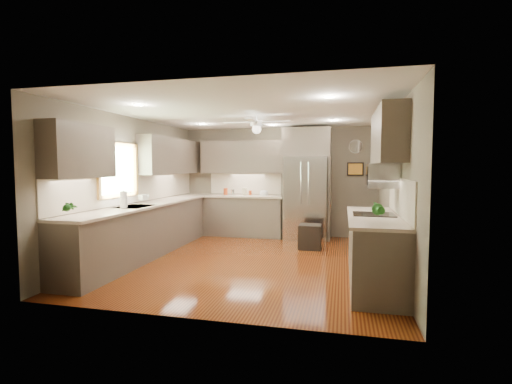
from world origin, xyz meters
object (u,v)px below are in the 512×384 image
at_px(canister_a, 226,191).
at_px(bowl, 264,194).
at_px(potted_plant_left, 67,207).
at_px(paper_towel, 124,200).
at_px(canister_c, 245,191).
at_px(canister_b, 233,192).
at_px(canister_d, 250,193).
at_px(soap_bottle, 144,197).
at_px(potted_plant_right, 378,209).
at_px(stool, 310,237).
at_px(refrigerator, 306,185).
at_px(microwave, 382,176).

bearing_deg(canister_a, bowl, -0.28).
height_order(potted_plant_left, paper_towel, potted_plant_left).
bearing_deg(canister_c, canister_b, 166.75).
height_order(canister_b, potted_plant_left, potted_plant_left).
relative_size(canister_d, soap_bottle, 0.51).
bearing_deg(potted_plant_right, canister_d, 124.49).
relative_size(canister_a, potted_plant_left, 0.52).
xyz_separation_m(potted_plant_left, potted_plant_right, (3.84, 0.61, 0.01)).
bearing_deg(potted_plant_right, potted_plant_left, -170.98).
bearing_deg(canister_a, paper_towel, -103.37).
bearing_deg(stool, paper_towel, -144.90).
distance_m(canister_b, bowl, 0.75).
bearing_deg(refrigerator, canister_b, 176.77).
bearing_deg(microwave, potted_plant_right, -98.39).
bearing_deg(canister_d, canister_b, 174.75).
distance_m(canister_a, bowl, 0.92).
relative_size(soap_bottle, stool, 0.43).
bearing_deg(canister_b, soap_bottle, -114.96).
height_order(canister_c, stool, canister_c).
distance_m(bowl, stool, 1.74).
distance_m(canister_a, canister_b, 0.17).
bearing_deg(canister_c, canister_d, 14.87).
height_order(canister_d, potted_plant_left, potted_plant_left).
bearing_deg(microwave, soap_bottle, 171.78).
height_order(canister_b, canister_c, canister_c).
relative_size(potted_plant_left, microwave, 0.55).
xyz_separation_m(soap_bottle, paper_towel, (0.14, -0.85, 0.03)).
height_order(potted_plant_right, bowl, potted_plant_right).
bearing_deg(microwave, refrigerator, 116.09).
bearing_deg(canister_a, refrigerator, -2.15).
distance_m(canister_a, potted_plant_right, 4.79).
relative_size(potted_plant_left, stool, 0.62).
height_order(canister_a, potted_plant_left, potted_plant_left).
relative_size(canister_a, potted_plant_right, 0.49).
bearing_deg(canister_c, microwave, -44.83).
height_order(canister_b, potted_plant_right, potted_plant_right).
xyz_separation_m(canister_a, stool, (2.08, -1.07, -0.78)).
distance_m(potted_plant_left, refrigerator, 4.95).
relative_size(canister_c, potted_plant_left, 0.57).
relative_size(canister_a, paper_towel, 0.54).
bearing_deg(stool, microwave, -55.98).
xyz_separation_m(canister_a, bowl, (0.92, -0.00, -0.06)).
bearing_deg(canister_d, refrigerator, -2.56).
xyz_separation_m(bowl, microwave, (2.31, -2.77, 0.52)).
bearing_deg(stool, refrigerator, 99.91).
relative_size(stool, paper_towel, 1.71).
relative_size(canister_d, stool, 0.22).
bearing_deg(refrigerator, paper_towel, -131.45).
xyz_separation_m(canister_a, canister_b, (0.17, 0.03, -0.01)).
xyz_separation_m(potted_plant_right, stool, (-1.02, 2.57, -0.86)).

